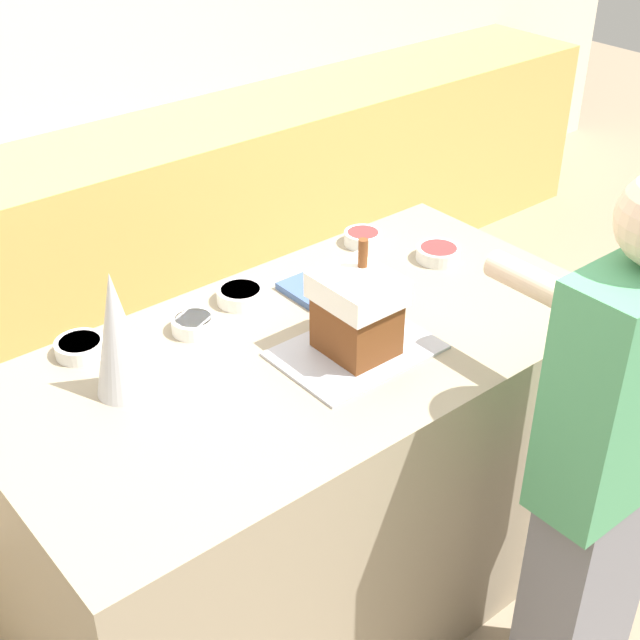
{
  "coord_description": "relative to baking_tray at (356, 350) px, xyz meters",
  "views": [
    {
      "loc": [
        -1.18,
        -1.48,
        2.22
      ],
      "look_at": [
        0.03,
        0.0,
        1.0
      ],
      "focal_mm": 50.0,
      "sensor_mm": 36.0,
      "label": 1
    }
  ],
  "objects": [
    {
      "name": "ground_plane",
      "position": [
        -0.07,
        0.1,
        -0.95
      ],
      "size": [
        12.0,
        12.0,
        0.0
      ],
      "primitive_type": "plane",
      "color": "gray"
    },
    {
      "name": "back_cabinet_block",
      "position": [
        -0.07,
        1.79,
        -0.5
      ],
      "size": [
        6.0,
        0.6,
        0.89
      ],
      "color": "tan",
      "rests_on": "ground_plane"
    },
    {
      "name": "kitchen_island",
      "position": [
        -0.07,
        0.1,
        -0.47
      ],
      "size": [
        1.65,
        0.84,
        0.94
      ],
      "color": "gray",
      "rests_on": "ground_plane"
    },
    {
      "name": "baking_tray",
      "position": [
        0.0,
        0.0,
        0.0
      ],
      "size": [
        0.4,
        0.28,
        0.01
      ],
      "color": "#B2B2BC",
      "rests_on": "kitchen_island"
    },
    {
      "name": "gingerbread_house",
      "position": [
        0.0,
        0.0,
        0.12
      ],
      "size": [
        0.18,
        0.2,
        0.28
      ],
      "color": "brown",
      "rests_on": "baking_tray"
    },
    {
      "name": "decorative_tree",
      "position": [
        -0.53,
        0.23,
        0.16
      ],
      "size": [
        0.13,
        0.13,
        0.32
      ],
      "color": "silver",
      "rests_on": "kitchen_island"
    },
    {
      "name": "candy_bowl_far_right",
      "position": [
        0.51,
        0.21,
        0.02
      ],
      "size": [
        0.13,
        0.13,
        0.04
      ],
      "color": "silver",
      "rests_on": "kitchen_island"
    },
    {
      "name": "candy_bowl_near_tray_right",
      "position": [
        -0.08,
        0.39,
        0.02
      ],
      "size": [
        0.13,
        0.13,
        0.04
      ],
      "color": "white",
      "rests_on": "kitchen_island"
    },
    {
      "name": "candy_bowl_center_rear",
      "position": [
        -0.26,
        0.34,
        0.02
      ],
      "size": [
        0.12,
        0.12,
        0.04
      ],
      "color": "white",
      "rests_on": "kitchen_island"
    },
    {
      "name": "candy_bowl_behind_tray",
      "position": [
        0.41,
        0.43,
        0.02
      ],
      "size": [
        0.12,
        0.12,
        0.04
      ],
      "color": "white",
      "rests_on": "kitchen_island"
    },
    {
      "name": "candy_bowl_far_left",
      "position": [
        -0.54,
        0.43,
        0.02
      ],
      "size": [
        0.13,
        0.13,
        0.04
      ],
      "color": "white",
      "rests_on": "kitchen_island"
    },
    {
      "name": "cookbook",
      "position": [
        0.13,
        0.3,
        0.01
      ],
      "size": [
        0.2,
        0.17,
        0.02
      ],
      "color": "#3F598C",
      "rests_on": "kitchen_island"
    },
    {
      "name": "person",
      "position": [
        0.27,
        -0.59,
        -0.14
      ],
      "size": [
        0.41,
        0.51,
        1.55
      ],
      "color": "slate",
      "rests_on": "ground_plane"
    }
  ]
}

